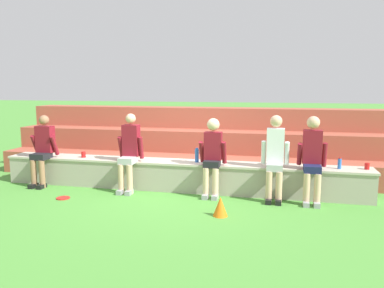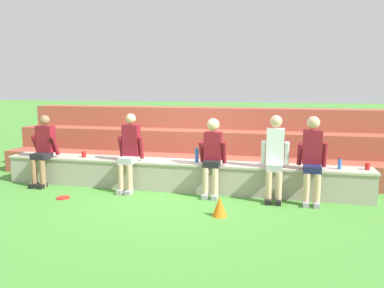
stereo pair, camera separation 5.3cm
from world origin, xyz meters
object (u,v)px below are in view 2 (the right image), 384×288
Objects in this scene: water_bottle_center_gap at (122,153)px; person_center at (212,154)px; person_far_right at (312,157)px; water_bottle_near_right at (340,164)px; person_right_of_center at (275,155)px; sports_cone at (220,207)px; frisbee at (63,198)px; person_far_left at (43,148)px; water_bottle_mid_right at (197,155)px; person_left_of_center at (129,151)px; plastic_cup_left_end at (367,166)px; plastic_cup_right_end at (84,154)px.

person_center is at bearing -9.73° from water_bottle_center_gap.
water_bottle_near_right is at bearing 26.08° from person_far_right.
person_right_of_center is at bearing 0.73° from person_center.
person_center is 1.27m from sports_cone.
frisbee is (-0.68, -1.09, -0.66)m from water_bottle_center_gap.
water_bottle_center_gap is (1.55, 0.32, -0.09)m from person_far_left.
person_far_left is 5.21× the size of water_bottle_mid_right.
person_far_right is at bearing 0.62° from person_right_of_center.
person_center is at bearing -173.38° from water_bottle_near_right.
frisbee is at bearing -121.74° from water_bottle_center_gap.
person_right_of_center reaches higher than person_left_of_center.
person_left_of_center is at bearing -175.85° from plastic_cup_left_end.
frisbee is at bearing -163.31° from person_center.
plastic_cup_left_end is 5.36m from plastic_cup_right_end.
person_center is 1.73m from person_far_right.
sports_cone is at bearing -126.21° from person_right_of_center.
person_left_of_center is 6.26× the size of water_bottle_center_gap.
water_bottle_mid_right is at bearing 12.49° from person_left_of_center.
person_left_of_center is (1.85, 0.00, 0.02)m from person_far_left.
person_far_right reaches higher than plastic_cup_right_end.
water_bottle_near_right is at bearing 6.62° from person_center.
water_bottle_center_gap is at bearing 175.20° from person_far_right.
person_far_left is 5.91× the size of frisbee.
plastic_cup_left_end is at bearing 2.93° from person_far_left.
person_right_of_center is at bearing -10.43° from water_bottle_mid_right.
person_center is at bearing -5.12° from plastic_cup_right_end.
sports_cone is at bearing -5.84° from frisbee.
person_right_of_center is 1.48m from sports_cone.
water_bottle_near_right is (2.21, 0.26, -0.12)m from person_center.
person_far_right is (3.32, 0.02, 0.02)m from person_left_of_center.
plastic_cup_left_end is at bearing 7.10° from water_bottle_near_right.
frisbee is (-5.23, -1.08, -0.60)m from plastic_cup_left_end.
water_bottle_near_right is (0.48, 0.24, -0.15)m from person_far_right.
water_bottle_center_gap is at bearing 178.41° from water_bottle_mid_right.
person_right_of_center reaches higher than person_far_right.
plastic_cup_left_end is (1.56, 0.30, -0.18)m from person_right_of_center.
water_bottle_near_right reaches higher than plastic_cup_left_end.
person_far_right is 6.31× the size of water_bottle_center_gap.
person_left_of_center is at bearing -167.51° from water_bottle_mid_right.
person_left_of_center is at bearing 179.84° from person_center.
water_bottle_near_right reaches higher than frisbee.
person_far_left is 1.00× the size of person_center.
sports_cone is at bearing -63.79° from water_bottle_mid_right.
plastic_cup_left_end is at bearing 10.84° from person_right_of_center.
water_bottle_near_right is 1.73× the size of plastic_cup_right_end.
person_center is at bearing -173.30° from plastic_cup_left_end.
person_far_left is at bearing -174.83° from water_bottle_mid_right.
frisbee is at bearing -167.95° from person_right_of_center.
water_bottle_near_right is (1.10, 0.24, -0.14)m from person_right_of_center.
water_bottle_center_gap is (-0.29, 0.32, -0.11)m from person_left_of_center.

